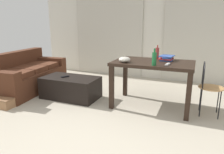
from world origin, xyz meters
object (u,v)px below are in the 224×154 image
craft_table (153,68)px  wire_chair (207,82)px  coffee_table (71,87)px  couch (26,75)px  book_stack (166,58)px  tv_remote_on_table (168,64)px  bottle_far (157,53)px  shoebox (5,103)px  bottle_near (154,59)px  tv_remote_primary (65,77)px  bowl (125,59)px

craft_table → wire_chair: bearing=-0.9°
coffee_table → wire_chair: 2.36m
couch → book_stack: bearing=5.2°
wire_chair → tv_remote_on_table: wire_chair is taller
coffee_table → bottle_far: 1.71m
coffee_table → tv_remote_on_table: 1.85m
coffee_table → shoebox: size_ratio=3.24×
bottle_near → tv_remote_primary: 1.74m
bottle_far → bowl: (-0.42, -0.55, -0.05)m
bottle_near → bottle_far: bearing=96.5°
wire_chair → bowl: bearing=-170.1°
coffee_table → tv_remote_primary: tv_remote_primary is taller
coffee_table → bottle_near: (1.57, -0.14, 0.67)m
craft_table → shoebox: 2.55m
craft_table → book_stack: size_ratio=4.44×
bottle_far → book_stack: bottle_far is taller
wire_chair → shoebox: wire_chair is taller
shoebox → coffee_table: bearing=46.9°
couch → tv_remote_on_table: (2.90, -0.10, 0.47)m
bottle_far → coffee_table: bearing=-162.2°
bottle_near → tv_remote_on_table: (0.18, 0.12, -0.09)m
bottle_far → tv_remote_primary: 1.74m
coffee_table → bottle_near: size_ratio=4.18×
craft_table → shoebox: bearing=-156.5°
couch → coffee_table: bearing=-4.1°
book_stack → tv_remote_on_table: (0.07, -0.36, -0.03)m
couch → book_stack: size_ratio=6.30×
coffee_table → bottle_near: bottle_near is taller
bottle_far → bowl: 0.69m
craft_table → tv_remote_primary: craft_table is taller
craft_table → bottle_near: bottle_near is taller
coffee_table → shoebox: (-0.77, -0.82, -0.12)m
wire_chair → shoebox: size_ratio=2.56×
coffee_table → bowl: size_ratio=5.70×
tv_remote_on_table → bottle_near: bearing=-137.7°
bottle_near → bowl: 0.50m
tv_remote_primary → bottle_far: bearing=49.3°
bottle_far → shoebox: (-2.28, -1.31, -0.79)m
couch → bowl: (2.23, -0.15, 0.51)m
craft_table → wire_chair: wire_chair is taller
couch → coffee_table: couch is taller
coffee_table → wire_chair: (2.33, 0.15, 0.32)m
book_stack → bottle_near: bearing=-102.8°
coffee_table → tv_remote_on_table: bearing=-0.6°
craft_table → tv_remote_primary: bearing=-173.3°
tv_remote_on_table → bowl: bearing=-167.6°
couch → wire_chair: 3.49m
shoebox → couch: bearing=112.5°
bottle_near → bottle_far: size_ratio=1.06×
coffee_table → bottle_far: size_ratio=4.43×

